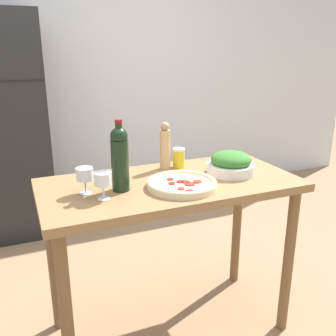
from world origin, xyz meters
name	(u,v)px	position (x,y,z in m)	size (l,w,h in m)	color
ground_plane	(170,326)	(0.00, 0.00, 0.00)	(14.00, 14.00, 0.00)	#9E7A56
wall_back	(86,72)	(0.00, 2.02, 1.30)	(6.40, 0.08, 2.60)	silver
prep_counter	(170,205)	(0.00, 0.00, 0.75)	(1.28, 0.62, 0.88)	olive
wine_bottle	(120,157)	(-0.26, -0.02, 1.04)	(0.08, 0.08, 0.33)	black
wine_glass_near	(103,180)	(-0.36, -0.10, 0.97)	(0.08, 0.08, 0.12)	silver
wine_glass_far	(85,175)	(-0.42, -0.01, 0.97)	(0.08, 0.08, 0.12)	silver
pepper_mill	(165,147)	(0.05, 0.20, 1.01)	(0.06, 0.06, 0.26)	tan
salad_bowl	(231,164)	(0.34, -0.01, 0.94)	(0.25, 0.25, 0.12)	white
homemade_pizza	(182,184)	(0.02, -0.10, 0.90)	(0.34, 0.34, 0.04)	beige
salt_canister	(179,158)	(0.14, 0.20, 0.94)	(0.07, 0.07, 0.11)	yellow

